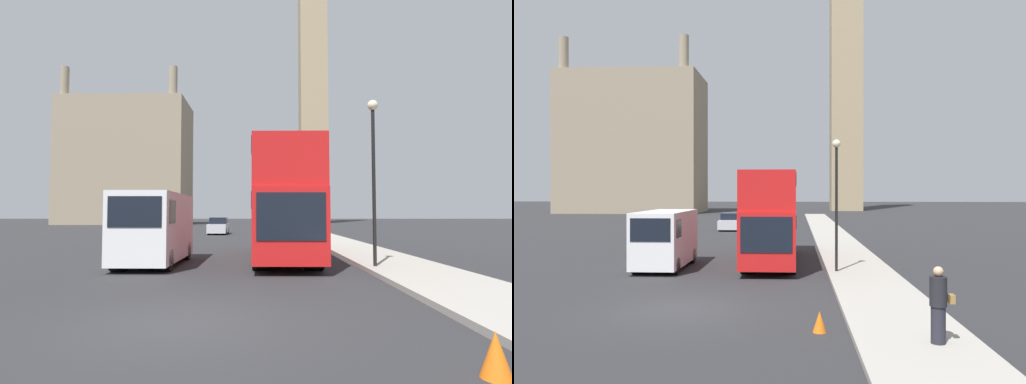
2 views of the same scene
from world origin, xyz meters
TOP-DOWN VIEW (x-y plane):
  - ground_plane at (0.00, 0.00)m, footprint 300.00×300.00m
  - clock_tower at (12.90, 77.45)m, footprint 6.12×6.29m
  - building_block_distant at (-23.66, 67.81)m, footprint 22.83×12.58m
  - red_double_decker_bus at (2.42, 10.22)m, footprint 2.46×10.37m
  - white_van at (-2.50, 7.88)m, footprint 2.06×5.05m
  - street_lamp at (5.39, 6.53)m, footprint 0.36×0.36m
  - parked_sedan at (-2.45, 30.77)m, footprint 1.72×4.40m
  - traffic_cone at (4.24, -2.38)m, footprint 0.36×0.36m

SIDE VIEW (x-z plane):
  - ground_plane at x=0.00m, z-range 0.00..0.00m
  - traffic_cone at x=4.24m, z-range 0.00..0.55m
  - parked_sedan at x=-2.45m, z-range -0.08..1.50m
  - white_van at x=-2.50m, z-range 0.09..2.78m
  - red_double_decker_bus at x=2.42m, z-range 0.26..4.79m
  - street_lamp at x=5.39m, z-range 1.05..6.77m
  - building_block_distant at x=-23.66m, z-range -2.49..25.68m
  - clock_tower at x=12.90m, z-range 0.94..75.06m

